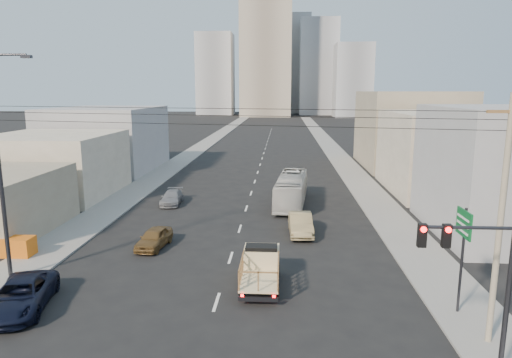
# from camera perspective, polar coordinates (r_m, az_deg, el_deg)

# --- Properties ---
(ground) EXTENTS (420.00, 420.00, 0.00)m
(ground) POSITION_cam_1_polar(r_m,az_deg,el_deg) (21.17, -5.77, -17.43)
(ground) COLOR black
(ground) RESTS_ON ground
(sidewalk_left) EXTENTS (3.50, 180.00, 0.12)m
(sidewalk_left) POSITION_cam_1_polar(r_m,az_deg,el_deg) (90.18, -6.14, 4.51)
(sidewalk_left) COLOR gray
(sidewalk_left) RESTS_ON ground
(sidewalk_right) EXTENTS (3.50, 180.00, 0.12)m
(sidewalk_right) POSITION_cam_1_polar(r_m,az_deg,el_deg) (89.36, 8.94, 4.39)
(sidewalk_right) COLOR gray
(sidewalk_right) RESTS_ON ground
(lane_dashes) EXTENTS (0.15, 104.00, 0.01)m
(lane_dashes) POSITION_cam_1_polar(r_m,az_deg,el_deg) (72.15, 0.88, 2.94)
(lane_dashes) COLOR silver
(lane_dashes) RESTS_ON ground
(flatbed_pickup) EXTENTS (1.95, 4.41, 1.90)m
(flatbed_pickup) POSITION_cam_1_polar(r_m,az_deg,el_deg) (24.17, 0.58, -10.79)
(flatbed_pickup) COLOR beige
(flatbed_pickup) RESTS_ON ground
(navy_pickup) EXTENTS (3.37, 5.48, 1.42)m
(navy_pickup) POSITION_cam_1_polar(r_m,az_deg,el_deg) (24.44, -27.32, -12.79)
(navy_pickup) COLOR black
(navy_pickup) RESTS_ON ground
(city_bus) EXTENTS (3.23, 10.09, 2.76)m
(city_bus) POSITION_cam_1_polar(r_m,az_deg,el_deg) (40.97, 4.44, -1.30)
(city_bus) COLOR beige
(city_bus) RESTS_ON ground
(sedan_brown) EXTENTS (1.95, 3.89, 1.27)m
(sedan_brown) POSITION_cam_1_polar(r_m,az_deg,el_deg) (30.62, -12.62, -7.22)
(sedan_brown) COLOR brown
(sedan_brown) RESTS_ON ground
(sedan_tan) EXTENTS (1.74, 4.57, 1.49)m
(sedan_tan) POSITION_cam_1_polar(r_m,az_deg,el_deg) (32.76, 5.59, -5.60)
(sedan_tan) COLOR #958157
(sedan_tan) RESTS_ON ground
(sedan_grey) EXTENTS (1.92, 4.19, 1.19)m
(sedan_grey) POSITION_cam_1_polar(r_m,az_deg,el_deg) (41.84, -10.48, -2.30)
(sedan_grey) COLOR slate
(sedan_grey) RESTS_ON ground
(traffic_signal) EXTENTS (3.23, 0.35, 6.00)m
(traffic_signal) POSITION_cam_1_polar(r_m,az_deg,el_deg) (17.35, 26.12, -10.33)
(traffic_signal) COLOR #2D2D33
(traffic_signal) RESTS_ON ground
(green_sign) EXTENTS (0.18, 1.60, 5.00)m
(green_sign) POSITION_cam_1_polar(r_m,az_deg,el_deg) (22.35, 24.48, -6.44)
(green_sign) COLOR #2D2D33
(green_sign) RESTS_ON ground
(utility_pole) EXTENTS (1.80, 0.24, 10.00)m
(utility_pole) POSITION_cam_1_polar(r_m,az_deg,el_deg) (19.89, 28.26, -4.52)
(utility_pole) COLOR gray
(utility_pole) RESTS_ON ground
(streetlamp_left) EXTENTS (2.36, 0.25, 12.00)m
(streetlamp_left) POSITION_cam_1_polar(r_m,az_deg,el_deg) (26.92, -29.31, 1.84)
(streetlamp_left) COLOR #2D2D33
(streetlamp_left) RESTS_ON ground
(overhead_wires) EXTENTS (23.01, 5.02, 0.72)m
(overhead_wires) POSITION_cam_1_polar(r_m,az_deg,el_deg) (20.15, -5.59, 7.83)
(overhead_wires) COLOR black
(overhead_wires) RESTS_ON ground
(crate_stack) EXTENTS (1.80, 1.20, 1.14)m
(crate_stack) POSITION_cam_1_polar(r_m,az_deg,el_deg) (31.73, -27.60, -7.49)
(crate_stack) COLOR orange
(crate_stack) RESTS_ON sidewalk_left
(bldg_right_near) EXTENTS (10.00, 12.00, 9.00)m
(bldg_right_near) POSITION_cam_1_polar(r_m,az_deg,el_deg) (36.48, 29.14, 0.81)
(bldg_right_near) COLOR #97979A
(bldg_right_near) RESTS_ON ground
(bldg_right_mid) EXTENTS (11.00, 14.00, 8.00)m
(bldg_right_mid) POSITION_cam_1_polar(r_m,az_deg,el_deg) (49.55, 22.69, 3.08)
(bldg_right_mid) COLOR #B5A891
(bldg_right_mid) RESTS_ON ground
(bldg_right_far) EXTENTS (12.00, 16.00, 10.00)m
(bldg_right_far) POSITION_cam_1_polar(r_m,az_deg,el_deg) (64.82, 18.57, 5.91)
(bldg_right_far) COLOR gray
(bldg_right_far) RESTS_ON ground
(bldg_left_mid) EXTENTS (11.00, 12.00, 6.00)m
(bldg_left_mid) POSITION_cam_1_polar(r_m,az_deg,el_deg) (48.32, -23.91, 1.61)
(bldg_left_mid) COLOR #B5A891
(bldg_left_mid) RESTS_ON ground
(bldg_left_far) EXTENTS (12.00, 16.00, 8.00)m
(bldg_left_far) POSITION_cam_1_polar(r_m,az_deg,el_deg) (61.97, -18.10, 4.80)
(bldg_left_far) COLOR #97979A
(bldg_left_far) RESTS_ON ground
(high_rise_tower) EXTENTS (20.00, 20.00, 60.00)m
(high_rise_tower) POSITION_cam_1_polar(r_m,az_deg,el_deg) (189.57, 1.28, 16.97)
(high_rise_tower) COLOR gray
(high_rise_tower) RESTS_ON ground
(midrise_ne) EXTENTS (16.00, 16.00, 40.00)m
(midrise_ne) POSITION_cam_1_polar(r_m,az_deg,el_deg) (204.17, 7.79, 13.63)
(midrise_ne) COLOR gray
(midrise_ne) RESTS_ON ground
(midrise_nw) EXTENTS (15.00, 15.00, 34.00)m
(midrise_nw) POSITION_cam_1_polar(r_m,az_deg,el_deg) (200.63, -5.08, 12.88)
(midrise_nw) COLOR gray
(midrise_nw) RESTS_ON ground
(midrise_back) EXTENTS (18.00, 18.00, 44.00)m
(midrise_back) POSITION_cam_1_polar(r_m,az_deg,el_deg) (218.73, 4.27, 14.03)
(midrise_back) COLOR #97979A
(midrise_back) RESTS_ON ground
(midrise_east) EXTENTS (14.00, 14.00, 28.00)m
(midrise_east) POSITION_cam_1_polar(r_m,az_deg,el_deg) (185.38, 11.99, 11.92)
(midrise_east) COLOR gray
(midrise_east) RESTS_ON ground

